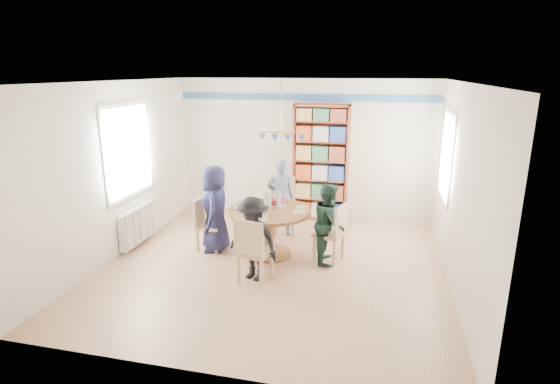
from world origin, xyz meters
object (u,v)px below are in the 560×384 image
(chair_left, at_px, (205,222))
(person_left, at_px, (215,209))
(bookshelf, at_px, (321,164))
(person_right, at_px, (329,223))
(radiator, at_px, (138,225))
(chair_right, at_px, (334,231))
(chair_near, at_px, (252,249))
(dining_table, at_px, (270,222))
(person_far, at_px, (281,197))
(person_near, at_px, (253,239))
(chair_far, at_px, (283,203))

(chair_left, xyz_separation_m, person_left, (0.17, 0.02, 0.23))
(bookshelf, bearing_deg, person_right, -77.91)
(radiator, bearing_deg, person_right, 1.07)
(chair_left, distance_m, person_left, 0.29)
(chair_right, distance_m, chair_near, 1.40)
(person_left, bearing_deg, person_right, 75.25)
(dining_table, height_order, person_right, person_right)
(chair_near, xyz_separation_m, person_left, (-0.93, 1.03, 0.18))
(dining_table, relative_size, person_far, 0.94)
(person_far, height_order, person_near, person_far)
(person_near, relative_size, bookshelf, 0.54)
(person_left, bearing_deg, person_near, 32.58)
(person_right, relative_size, person_near, 1.03)
(chair_right, bearing_deg, chair_near, -134.73)
(chair_right, relative_size, bookshelf, 0.41)
(dining_table, bearing_deg, chair_left, -178.25)
(person_left, bearing_deg, bookshelf, 130.14)
(chair_far, height_order, person_near, person_near)
(person_right, bearing_deg, bookshelf, 5.97)
(chair_near, relative_size, person_far, 0.69)
(person_near, bearing_deg, chair_right, 59.32)
(person_far, xyz_separation_m, bookshelf, (0.55, 1.04, 0.41))
(chair_right, xyz_separation_m, chair_far, (-1.04, 1.07, 0.05))
(chair_right, xyz_separation_m, bookshelf, (-0.50, 1.98, 0.59))
(dining_table, bearing_deg, bookshelf, 75.00)
(dining_table, distance_m, chair_left, 1.07)
(chair_right, xyz_separation_m, person_right, (-0.07, 0.00, 0.11))
(person_left, relative_size, bookshelf, 0.63)
(person_left, relative_size, person_far, 1.02)
(radiator, bearing_deg, person_left, 3.86)
(chair_far, bearing_deg, person_left, -130.31)
(radiator, relative_size, person_near, 0.83)
(person_right, distance_m, bookshelf, 2.08)
(chair_near, bearing_deg, radiator, 157.61)
(dining_table, bearing_deg, person_right, -2.48)
(chair_far, relative_size, person_near, 0.85)
(person_far, bearing_deg, chair_left, 28.43)
(bookshelf, bearing_deg, chair_far, -120.71)
(dining_table, distance_m, person_right, 0.95)
(chair_near, bearing_deg, chair_left, 137.59)
(chair_right, relative_size, chair_far, 0.91)
(chair_right, distance_m, person_far, 1.42)
(radiator, height_order, dining_table, dining_table)
(person_far, bearing_deg, bookshelf, -131.18)
(radiator, bearing_deg, person_far, 24.24)
(chair_right, height_order, chair_near, chair_near)
(radiator, relative_size, dining_table, 0.77)
(chair_left, relative_size, bookshelf, 0.39)
(bookshelf, bearing_deg, chair_left, -128.86)
(chair_right, bearing_deg, person_right, 178.20)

